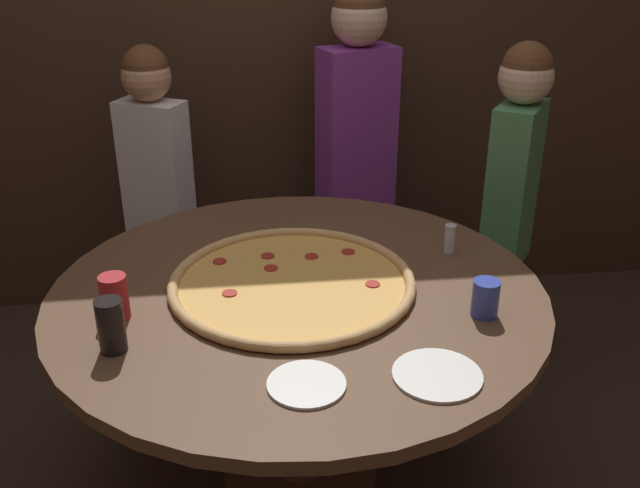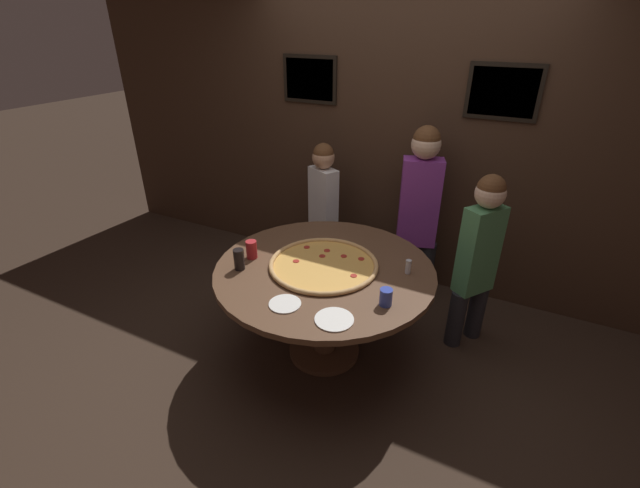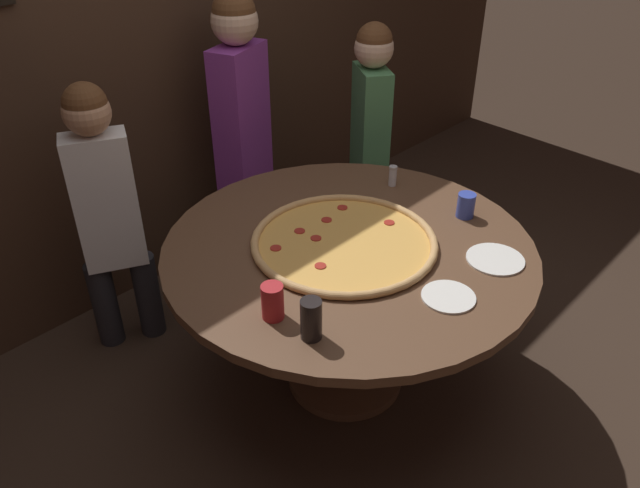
{
  "view_description": "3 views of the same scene",
  "coord_description": "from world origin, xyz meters",
  "px_view_note": "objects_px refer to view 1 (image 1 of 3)",
  "views": [
    {
      "loc": [
        -0.15,
        -1.87,
        1.78
      ],
      "look_at": [
        0.06,
        -0.04,
        0.9
      ],
      "focal_mm": 40.0,
      "sensor_mm": 36.0,
      "label": 1
    },
    {
      "loc": [
        1.09,
        -2.21,
        2.23
      ],
      "look_at": [
        -0.07,
        0.07,
        0.87
      ],
      "focal_mm": 24.0,
      "sensor_mm": 36.0,
      "label": 2
    },
    {
      "loc": [
        -1.59,
        -1.34,
        2.09
      ],
      "look_at": [
        -0.12,
        0.04,
        0.78
      ],
      "focal_mm": 35.0,
      "sensor_mm": 36.0,
      "label": 3
    }
  ],
  "objects_px": {
    "dining_table": "(298,328)",
    "drink_cup_far_left": "(111,326)",
    "white_plate_right_side": "(306,384)",
    "diner_centre_back": "(512,193)",
    "condiment_shaker": "(450,239)",
    "drink_cup_far_right": "(114,297)",
    "diner_far_left": "(356,142)",
    "drink_cup_by_shaker": "(485,298)",
    "giant_pizza": "(292,282)",
    "diner_side_left": "(157,182)",
    "white_plate_far_back": "(437,375)"
  },
  "relations": [
    {
      "from": "diner_centre_back",
      "to": "diner_side_left",
      "type": "relative_size",
      "value": 1.03
    },
    {
      "from": "giant_pizza",
      "to": "white_plate_far_back",
      "type": "xyz_separation_m",
      "value": [
        0.31,
        -0.49,
        -0.01
      ]
    },
    {
      "from": "white_plate_right_side",
      "to": "diner_far_left",
      "type": "xyz_separation_m",
      "value": [
        0.37,
        1.52,
        0.12
      ]
    },
    {
      "from": "dining_table",
      "to": "drink_cup_far_left",
      "type": "distance_m",
      "value": 0.61
    },
    {
      "from": "giant_pizza",
      "to": "drink_cup_far_right",
      "type": "xyz_separation_m",
      "value": [
        -0.5,
        -0.12,
        0.05
      ]
    },
    {
      "from": "dining_table",
      "to": "diner_far_left",
      "type": "distance_m",
      "value": 1.13
    },
    {
      "from": "drink_cup_far_left",
      "to": "drink_cup_by_shaker",
      "type": "xyz_separation_m",
      "value": [
        1.0,
        0.06,
        -0.02
      ]
    },
    {
      "from": "drink_cup_by_shaker",
      "to": "drink_cup_far_right",
      "type": "xyz_separation_m",
      "value": [
        -1.02,
        0.11,
        0.01
      ]
    },
    {
      "from": "drink_cup_far_left",
      "to": "condiment_shaker",
      "type": "height_order",
      "value": "drink_cup_far_left"
    },
    {
      "from": "diner_side_left",
      "to": "white_plate_far_back",
      "type": "bearing_deg",
      "value": 145.9
    },
    {
      "from": "dining_table",
      "to": "white_plate_right_side",
      "type": "relative_size",
      "value": 7.75
    },
    {
      "from": "condiment_shaker",
      "to": "white_plate_right_side",
      "type": "bearing_deg",
      "value": -129.0
    },
    {
      "from": "drink_cup_far_right",
      "to": "condiment_shaker",
      "type": "relative_size",
      "value": 1.32
    },
    {
      "from": "drink_cup_by_shaker",
      "to": "white_plate_far_back",
      "type": "xyz_separation_m",
      "value": [
        -0.21,
        -0.27,
        -0.05
      ]
    },
    {
      "from": "drink_cup_far_left",
      "to": "white_plate_right_side",
      "type": "bearing_deg",
      "value": -23.59
    },
    {
      "from": "dining_table",
      "to": "white_plate_far_back",
      "type": "bearing_deg",
      "value": -58.13
    },
    {
      "from": "diner_centre_back",
      "to": "diner_far_left",
      "type": "distance_m",
      "value": 0.69
    },
    {
      "from": "giant_pizza",
      "to": "condiment_shaker",
      "type": "bearing_deg",
      "value": 17.89
    },
    {
      "from": "drink_cup_far_right",
      "to": "condiment_shaker",
      "type": "distance_m",
      "value": 1.07
    },
    {
      "from": "drink_cup_far_right",
      "to": "diner_far_left",
      "type": "height_order",
      "value": "diner_far_left"
    },
    {
      "from": "condiment_shaker",
      "to": "diner_far_left",
      "type": "xyz_separation_m",
      "value": [
        -0.17,
        0.85,
        0.07
      ]
    },
    {
      "from": "drink_cup_far_right",
      "to": "condiment_shaker",
      "type": "bearing_deg",
      "value": 15.92
    },
    {
      "from": "drink_cup_far_right",
      "to": "condiment_shaker",
      "type": "xyz_separation_m",
      "value": [
        1.03,
        0.29,
        -0.02
      ]
    },
    {
      "from": "drink_cup_far_left",
      "to": "white_plate_far_back",
      "type": "xyz_separation_m",
      "value": [
        0.8,
        -0.21,
        -0.07
      ]
    },
    {
      "from": "dining_table",
      "to": "diner_centre_back",
      "type": "relative_size",
      "value": 1.11
    },
    {
      "from": "giant_pizza",
      "to": "drink_cup_far_left",
      "type": "xyz_separation_m",
      "value": [
        -0.48,
        -0.29,
        0.06
      ]
    },
    {
      "from": "drink_cup_by_shaker",
      "to": "diner_side_left",
      "type": "distance_m",
      "value": 1.56
    },
    {
      "from": "condiment_shaker",
      "to": "white_plate_far_back",
      "type": "bearing_deg",
      "value": -108.22
    },
    {
      "from": "dining_table",
      "to": "drink_cup_by_shaker",
      "type": "height_order",
      "value": "drink_cup_by_shaker"
    },
    {
      "from": "drink_cup_far_right",
      "to": "giant_pizza",
      "type": "bearing_deg",
      "value": 13.77
    },
    {
      "from": "drink_cup_far_left",
      "to": "diner_side_left",
      "type": "relative_size",
      "value": 0.11
    },
    {
      "from": "diner_far_left",
      "to": "diner_side_left",
      "type": "height_order",
      "value": "diner_far_left"
    },
    {
      "from": "drink_cup_far_right",
      "to": "diner_side_left",
      "type": "height_order",
      "value": "diner_side_left"
    },
    {
      "from": "drink_cup_far_left",
      "to": "white_plate_far_back",
      "type": "relative_size",
      "value": 0.66
    },
    {
      "from": "drink_cup_by_shaker",
      "to": "diner_far_left",
      "type": "height_order",
      "value": "diner_far_left"
    },
    {
      "from": "drink_cup_by_shaker",
      "to": "condiment_shaker",
      "type": "xyz_separation_m",
      "value": [
        0.01,
        0.4,
        -0.0
      ]
    },
    {
      "from": "white_plate_right_side",
      "to": "diner_centre_back",
      "type": "bearing_deg",
      "value": 50.44
    },
    {
      "from": "diner_far_left",
      "to": "diner_side_left",
      "type": "distance_m",
      "value": 0.86
    },
    {
      "from": "giant_pizza",
      "to": "drink_cup_far_left",
      "type": "relative_size",
      "value": 5.12
    },
    {
      "from": "drink_cup_far_left",
      "to": "white_plate_right_side",
      "type": "relative_size",
      "value": 0.76
    },
    {
      "from": "giant_pizza",
      "to": "white_plate_right_side",
      "type": "distance_m",
      "value": 0.49
    },
    {
      "from": "dining_table",
      "to": "white_plate_far_back",
      "type": "distance_m",
      "value": 0.59
    },
    {
      "from": "dining_table",
      "to": "diner_far_left",
      "type": "height_order",
      "value": "diner_far_left"
    },
    {
      "from": "diner_far_left",
      "to": "white_plate_right_side",
      "type": "bearing_deg",
      "value": 58.02
    },
    {
      "from": "condiment_shaker",
      "to": "diner_centre_back",
      "type": "height_order",
      "value": "diner_centre_back"
    },
    {
      "from": "diner_centre_back",
      "to": "diner_side_left",
      "type": "xyz_separation_m",
      "value": [
        -1.4,
        0.35,
        -0.02
      ]
    },
    {
      "from": "dining_table",
      "to": "diner_side_left",
      "type": "bearing_deg",
      "value": 117.15
    },
    {
      "from": "white_plate_far_back",
      "to": "white_plate_right_side",
      "type": "relative_size",
      "value": 1.15
    },
    {
      "from": "condiment_shaker",
      "to": "drink_cup_far_right",
      "type": "bearing_deg",
      "value": -164.08
    },
    {
      "from": "giant_pizza",
      "to": "drink_cup_far_right",
      "type": "bearing_deg",
      "value": -166.23
    }
  ]
}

